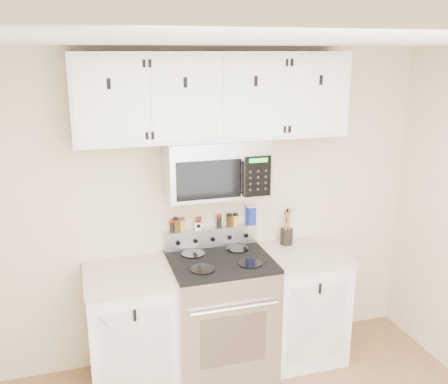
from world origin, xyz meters
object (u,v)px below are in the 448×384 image
range (221,314)px  salt_canister (251,215)px  microwave (216,168)px  utensil_crock (287,235)px

range → salt_canister: size_ratio=6.88×
microwave → range: bearing=-90.2°
microwave → utensil_crock: 0.90m
microwave → utensil_crock: (0.63, 0.08, -0.63)m
utensil_crock → microwave: bearing=-172.6°
microwave → salt_canister: bearing=24.6°
range → microwave: 1.15m
utensil_crock → salt_canister: salt_canister is taller
utensil_crock → salt_canister: bearing=165.5°
range → microwave: size_ratio=1.45×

